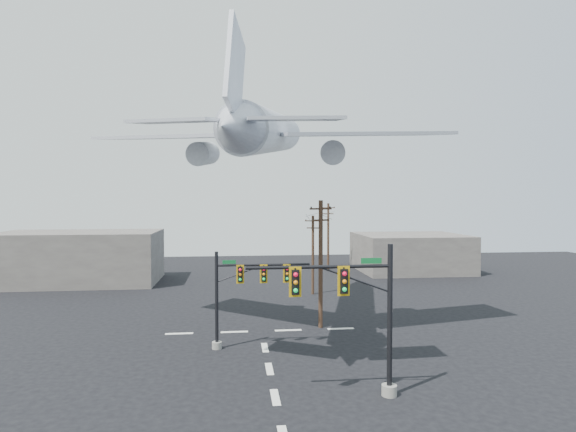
{
  "coord_description": "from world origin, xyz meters",
  "views": [
    {
      "loc": [
        -1.99,
        -23.35,
        9.8
      ],
      "look_at": [
        1.2,
        5.0,
        8.8
      ],
      "focal_mm": 30.0,
      "sensor_mm": 36.0,
      "label": 1
    }
  ],
  "objects": [
    {
      "name": "airliner",
      "position": [
        0.56,
        12.95,
        14.81
      ],
      "size": [
        26.86,
        28.76,
        7.56
      ],
      "rotation": [
        0.0,
        -0.12,
        1.35
      ],
      "color": "silver"
    },
    {
      "name": "ground",
      "position": [
        0.0,
        0.0,
        0.0
      ],
      "size": [
        120.0,
        120.0,
        0.0
      ],
      "primitive_type": "plane",
      "color": "black",
      "rests_on": "ground"
    },
    {
      "name": "utility_pole_c",
      "position": [
        11.08,
        42.6,
        4.84
      ],
      "size": [
        1.82,
        0.75,
        9.24
      ],
      "rotation": [
        0.0,
        0.0,
        -0.34
      ],
      "color": "#452B1D",
      "rests_on": "ground"
    },
    {
      "name": "power_lines",
      "position": [
        7.21,
        27.69,
        8.14
      ],
      "size": [
        8.27,
        30.08,
        0.26
      ],
      "color": "black"
    },
    {
      "name": "building_right",
      "position": [
        22.0,
        40.0,
        2.5
      ],
      "size": [
        14.0,
        12.0,
        5.0
      ],
      "primitive_type": "cube",
      "color": "slate",
      "rests_on": "ground"
    },
    {
      "name": "signal_mast_near",
      "position": [
        4.12,
        -0.49,
        4.09
      ],
      "size": [
        7.51,
        0.84,
        7.6
      ],
      "color": "gray",
      "rests_on": "ground"
    },
    {
      "name": "utility_pole_a",
      "position": [
        4.54,
        12.53,
        5.09
      ],
      "size": [
        1.83,
        0.9,
        9.72
      ],
      "rotation": [
        0.0,
        0.0,
        0.41
      ],
      "color": "#452B1D",
      "rests_on": "ground"
    },
    {
      "name": "building_left",
      "position": [
        -20.0,
        35.0,
        3.0
      ],
      "size": [
        18.0,
        10.0,
        6.0
      ],
      "primitive_type": "cube",
      "color": "slate",
      "rests_on": "ground"
    },
    {
      "name": "signal_mast_far",
      "position": [
        -1.59,
        8.09,
        3.62
      ],
      "size": [
        6.46,
        0.7,
        6.39
      ],
      "color": "gray",
      "rests_on": "ground"
    },
    {
      "name": "lane_markings",
      "position": [
        0.0,
        5.33,
        0.01
      ],
      "size": [
        14.0,
        21.2,
        0.01
      ],
      "color": "silver",
      "rests_on": "ground"
    },
    {
      "name": "utility_pole_b",
      "position": [
        6.06,
        25.35,
        4.25
      ],
      "size": [
        1.6,
        0.59,
        8.12
      ],
      "rotation": [
        0.0,
        0.0,
        -0.3
      ],
      "color": "#452B1D",
      "rests_on": "ground"
    }
  ]
}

